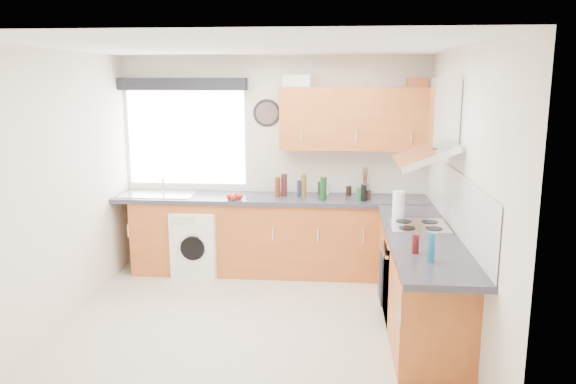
# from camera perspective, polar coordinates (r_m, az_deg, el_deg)

# --- Properties ---
(ground_plane) EXTENTS (3.60, 3.60, 0.00)m
(ground_plane) POSITION_cam_1_polar(r_m,az_deg,el_deg) (5.31, -3.57, -13.52)
(ground_plane) COLOR beige
(ceiling) EXTENTS (3.60, 3.60, 0.02)m
(ceiling) POSITION_cam_1_polar(r_m,az_deg,el_deg) (4.82, -3.95, 14.51)
(ceiling) COLOR white
(ceiling) RESTS_ON wall_back
(wall_back) EXTENTS (3.60, 0.02, 2.50)m
(wall_back) POSITION_cam_1_polar(r_m,az_deg,el_deg) (6.67, -1.44, 2.91)
(wall_back) COLOR silver
(wall_back) RESTS_ON ground_plane
(wall_front) EXTENTS (3.60, 0.02, 2.50)m
(wall_front) POSITION_cam_1_polar(r_m,az_deg,el_deg) (3.21, -8.59, -6.68)
(wall_front) COLOR silver
(wall_front) RESTS_ON ground_plane
(wall_left) EXTENTS (0.02, 3.60, 2.50)m
(wall_left) POSITION_cam_1_polar(r_m,az_deg,el_deg) (5.48, -22.70, 0.14)
(wall_left) COLOR silver
(wall_left) RESTS_ON ground_plane
(wall_right) EXTENTS (0.02, 3.60, 2.50)m
(wall_right) POSITION_cam_1_polar(r_m,az_deg,el_deg) (4.98, 17.20, -0.55)
(wall_right) COLOR silver
(wall_right) RESTS_ON ground_plane
(window) EXTENTS (1.40, 0.02, 1.10)m
(window) POSITION_cam_1_polar(r_m,az_deg,el_deg) (6.82, -10.30, 5.46)
(window) COLOR white
(window) RESTS_ON wall_back
(window_blind) EXTENTS (1.50, 0.18, 0.14)m
(window_blind) POSITION_cam_1_polar(r_m,az_deg,el_deg) (6.70, -10.70, 10.74)
(window_blind) COLOR black
(window_blind) RESTS_ON wall_back
(splashback) EXTENTS (0.01, 3.00, 0.54)m
(splashback) POSITION_cam_1_polar(r_m,az_deg,el_deg) (5.28, 16.37, -0.61)
(splashback) COLOR white
(splashback) RESTS_ON wall_right
(base_cab_back) EXTENTS (3.00, 0.58, 0.86)m
(base_cab_back) POSITION_cam_1_polar(r_m,az_deg,el_deg) (6.58, -2.55, -4.54)
(base_cab_back) COLOR #A35021
(base_cab_back) RESTS_ON ground_plane
(base_cab_corner) EXTENTS (0.60, 0.60, 0.86)m
(base_cab_corner) POSITION_cam_1_polar(r_m,az_deg,el_deg) (6.56, 11.48, -4.80)
(base_cab_corner) COLOR #A35021
(base_cab_corner) RESTS_ON ground_plane
(base_cab_right) EXTENTS (0.58, 2.10, 0.86)m
(base_cab_right) POSITION_cam_1_polar(r_m,az_deg,el_deg) (5.29, 13.22, -8.88)
(base_cab_right) COLOR #A35021
(base_cab_right) RESTS_ON ground_plane
(worktop_back) EXTENTS (3.60, 0.62, 0.05)m
(worktop_back) POSITION_cam_1_polar(r_m,az_deg,el_deg) (6.45, -1.72, -0.69)
(worktop_back) COLOR #2C2B34
(worktop_back) RESTS_ON base_cab_back
(worktop_right) EXTENTS (0.62, 2.42, 0.05)m
(worktop_right) POSITION_cam_1_polar(r_m,az_deg,el_deg) (5.01, 13.59, -4.58)
(worktop_right) COLOR #2C2B34
(worktop_right) RESTS_ON base_cab_right
(sink) EXTENTS (0.84, 0.46, 0.10)m
(sink) POSITION_cam_1_polar(r_m,az_deg,el_deg) (6.72, -13.07, 0.07)
(sink) COLOR silver
(sink) RESTS_ON worktop_back
(oven) EXTENTS (0.56, 0.58, 0.85)m
(oven) POSITION_cam_1_polar(r_m,az_deg,el_deg) (5.43, 12.89, -8.38)
(oven) COLOR black
(oven) RESTS_ON ground_plane
(hob_plate) EXTENTS (0.52, 0.52, 0.01)m
(hob_plate) POSITION_cam_1_polar(r_m,az_deg,el_deg) (5.29, 13.13, -3.35)
(hob_plate) COLOR silver
(hob_plate) RESTS_ON worktop_right
(extractor_hood) EXTENTS (0.52, 0.78, 0.66)m
(extractor_hood) POSITION_cam_1_polar(r_m,az_deg,el_deg) (5.16, 14.66, 5.84)
(extractor_hood) COLOR silver
(extractor_hood) RESTS_ON wall_right
(upper_cabinets) EXTENTS (1.70, 0.35, 0.70)m
(upper_cabinets) POSITION_cam_1_polar(r_m,az_deg,el_deg) (6.40, 6.91, 7.42)
(upper_cabinets) COLOR #A35021
(upper_cabinets) RESTS_ON wall_back
(washing_machine) EXTENTS (0.55, 0.53, 0.76)m
(washing_machine) POSITION_cam_1_polar(r_m,az_deg,el_deg) (6.63, -9.10, -5.01)
(washing_machine) COLOR white
(washing_machine) RESTS_ON ground_plane
(wall_clock) EXTENTS (0.32, 0.04, 0.32)m
(wall_clock) POSITION_cam_1_polar(r_m,az_deg,el_deg) (6.60, -2.17, 8.02)
(wall_clock) COLOR black
(wall_clock) RESTS_ON wall_back
(casserole) EXTENTS (0.36, 0.29, 0.13)m
(casserole) POSITION_cam_1_polar(r_m,az_deg,el_deg) (6.49, 1.12, 11.23)
(casserole) COLOR white
(casserole) RESTS_ON upper_cabinets
(storage_box) EXTENTS (0.22, 0.18, 0.10)m
(storage_box) POSITION_cam_1_polar(r_m,az_deg,el_deg) (6.35, 13.00, 10.80)
(storage_box) COLOR #994120
(storage_box) RESTS_ON upper_cabinets
(utensil_pot) EXTENTS (0.12, 0.12, 0.13)m
(utensil_pot) POSITION_cam_1_polar(r_m,az_deg,el_deg) (6.59, 7.80, 0.29)
(utensil_pot) COLOR slate
(utensil_pot) RESTS_ON worktop_back
(kitchen_roll) EXTENTS (0.12, 0.12, 0.26)m
(kitchen_roll) POSITION_cam_1_polar(r_m,az_deg,el_deg) (5.57, 11.16, -1.22)
(kitchen_roll) COLOR white
(kitchen_roll) RESTS_ON worktop_right
(tomato_cluster) EXTENTS (0.16, 0.16, 0.07)m
(tomato_cluster) POSITION_cam_1_polar(r_m,az_deg,el_deg) (6.30, -5.46, -0.47)
(tomato_cluster) COLOR #AA180C
(tomato_cluster) RESTS_ON worktop_back
(jar_0) EXTENTS (0.04, 0.04, 0.19)m
(jar_0) POSITION_cam_1_polar(r_m,az_deg,el_deg) (6.41, 1.11, 0.34)
(jar_0) COLOR navy
(jar_0) RESTS_ON worktop_back
(jar_1) EXTENTS (0.05, 0.05, 0.12)m
(jar_1) POSITION_cam_1_polar(r_m,az_deg,el_deg) (6.55, 4.04, 0.25)
(jar_1) COLOR #B4A599
(jar_1) RESTS_ON worktop_back
(jar_2) EXTENTS (0.05, 0.05, 0.11)m
(jar_2) POSITION_cam_1_polar(r_m,az_deg,el_deg) (6.32, 8.15, -0.33)
(jar_2) COLOR black
(jar_2) RESTS_ON worktop_back
(jar_3) EXTENTS (0.07, 0.07, 0.26)m
(jar_3) POSITION_cam_1_polar(r_m,az_deg,el_deg) (6.45, -0.41, 0.73)
(jar_3) COLOR #421717
(jar_3) RESTS_ON worktop_back
(jar_4) EXTENTS (0.04, 0.04, 0.15)m
(jar_4) POSITION_cam_1_polar(r_m,az_deg,el_deg) (6.55, 3.23, 0.40)
(jar_4) COLOR #123315
(jar_4) RESTS_ON worktop_back
(jar_5) EXTENTS (0.07, 0.07, 0.26)m
(jar_5) POSITION_cam_1_polar(r_m,az_deg,el_deg) (6.43, 1.58, 0.67)
(jar_5) COLOR brown
(jar_5) RESTS_ON worktop_back
(jar_6) EXTENTS (0.06, 0.06, 0.18)m
(jar_6) POSITION_cam_1_polar(r_m,az_deg,el_deg) (6.24, 7.69, -0.11)
(jar_6) COLOR black
(jar_6) RESTS_ON worktop_back
(jar_7) EXTENTS (0.06, 0.06, 0.11)m
(jar_7) POSITION_cam_1_polar(r_m,az_deg,el_deg) (6.54, 6.19, 0.13)
(jar_7) COLOR black
(jar_7) RESTS_ON worktop_back
(jar_8) EXTENTS (0.06, 0.06, 0.23)m
(jar_8) POSITION_cam_1_polar(r_m,az_deg,el_deg) (6.40, -1.06, 0.50)
(jar_8) COLOR #5D2213
(jar_8) RESTS_ON worktop_back
(jar_9) EXTENTS (0.07, 0.07, 0.14)m
(jar_9) POSITION_cam_1_polar(r_m,az_deg,el_deg) (6.25, 7.23, -0.26)
(jar_9) COLOR #1F5927
(jar_9) RESTS_ON worktop_back
(jar_10) EXTENTS (0.05, 0.05, 0.17)m
(jar_10) POSITION_cam_1_polar(r_m,az_deg,el_deg) (6.61, -1.05, 0.58)
(jar_10) COLOR black
(jar_10) RESTS_ON worktop_back
(jar_11) EXTENTS (0.07, 0.07, 0.26)m
(jar_11) POSITION_cam_1_polar(r_m,az_deg,el_deg) (6.23, 3.61, 0.31)
(jar_11) COLOR #143A19
(jar_11) RESTS_ON worktop_back
(bottle_0) EXTENTS (0.06, 0.06, 0.15)m
(bottle_0) POSITION_cam_1_polar(r_m,az_deg,el_deg) (4.46, 12.82, -5.16)
(bottle_0) COLOR #4F1011
(bottle_0) RESTS_ON worktop_right
(bottle_1) EXTENTS (0.06, 0.06, 0.22)m
(bottle_1) POSITION_cam_1_polar(r_m,az_deg,el_deg) (4.29, 14.32, -5.44)
(bottle_1) COLOR #1B5E84
(bottle_1) RESTS_ON worktop_right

